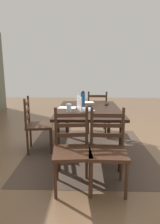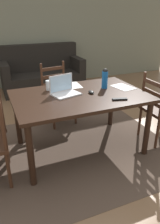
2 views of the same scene
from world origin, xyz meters
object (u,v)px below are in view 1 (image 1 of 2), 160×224
Objects in this scene: drinking_glass at (69,108)px; water_bottle at (83,97)px; dining_table at (89,113)px; chair_right_near at (97,112)px; computer_mouse at (89,106)px; chair_left_far at (72,150)px; laptop at (83,107)px; chair_left_near at (108,151)px; tv_remote at (107,104)px; chair_far_head at (37,125)px.

water_bottle is at bearing -16.52° from drinking_glass.
dining_table is at bearing -165.18° from water_bottle.
computer_mouse is (-0.94, 0.19, 0.32)m from chair_right_near.
chair_left_far reaches higher than computer_mouse.
laptop reaches higher than drinking_glass.
chair_left_near is 2.60× the size of laptop.
chair_left_near and chair_right_near have the same top height.
dining_table is at bearing -29.33° from laptop.
drinking_glass is at bearing 144.73° from computer_mouse.
tv_remote is at bearing -95.88° from water_bottle.
laptop reaches higher than chair_right_near.
tv_remote is at bearing -74.02° from chair_far_head.
dining_table is 0.45m from drinking_glass.
dining_table is 15.91× the size of computer_mouse.
water_bottle is at bearing 26.71° from computer_mouse.
chair_left_near and chair_left_far have the same top height.
chair_right_near is 1.52m from drinking_glass.
chair_right_near is 5.59× the size of tv_remote.
computer_mouse is (0.14, -0.02, 0.10)m from dining_table.
dining_table is 0.50m from tv_remote.
dining_table is at bearing 169.24° from chair_right_near.
chair_left_far is 1.54m from water_bottle.
chair_far_head is (-0.01, 0.89, -0.21)m from dining_table.
chair_left_far is at bearing 169.11° from chair_right_near.
chair_far_head is at bearing 100.43° from computer_mouse.
chair_left_near is 1.54m from chair_far_head.
drinking_glass reaches higher than computer_mouse.
computer_mouse is 0.59× the size of tv_remote.
water_bottle reaches higher than laptop.
chair_right_near is at bearing -10.40° from computer_mouse.
chair_left_far reaches higher than dining_table.
chair_right_near reaches higher than tv_remote.
drinking_glass is 0.55m from computer_mouse.
chair_far_head is 0.74m from drinking_glass.
water_bottle reaches higher than chair_left_near.
computer_mouse is (-0.25, -0.12, -0.12)m from water_bottle.
laptop is (0.92, 0.30, 0.36)m from chair_left_near.
chair_left_far is at bearing 170.59° from computer_mouse.
chair_left_far and chair_right_near have the same top height.
chair_right_near is at bearing -20.42° from drinking_glass.
chair_left_far is at bearing -173.00° from drinking_glass.
water_bottle is at bearing 155.90° from chair_right_near.
water_bottle reaches higher than chair_right_near.
dining_table is 1.67× the size of chair_right_near.
water_bottle is (1.48, -0.11, 0.43)m from chair_left_far.
tv_remote is at bearing -44.58° from dining_table.
chair_left_near and chair_far_head have the same top height.
chair_left_near is 1.03m from laptop.
water_bottle is (0.40, -0.78, 0.43)m from chair_far_head.
computer_mouse is (0.15, -0.90, 0.32)m from chair_far_head.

